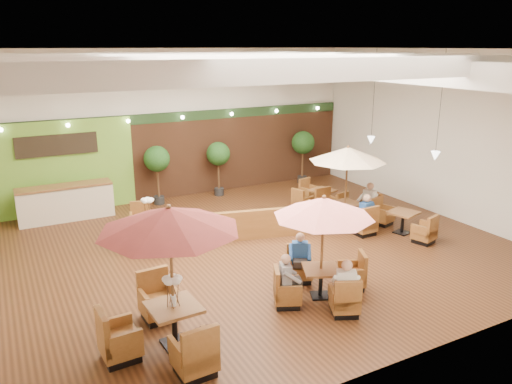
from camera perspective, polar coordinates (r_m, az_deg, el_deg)
room at (r=14.63m, az=-1.51°, el=8.71°), size 14.04×14.00×5.52m
service_counter at (r=17.68m, az=-20.91°, el=-1.15°), size 3.00×0.75×1.18m
booth_divider at (r=14.79m, az=-2.87°, el=-3.96°), size 6.33×1.69×0.90m
table_0 at (r=9.32m, az=-10.18°, el=-6.31°), size 2.73×2.82×2.86m
table_1 at (r=11.21m, az=7.65°, el=-4.11°), size 2.57×2.57×2.46m
table_2 at (r=15.92m, az=10.34°, el=2.32°), size 2.56×2.56×2.62m
table_3 at (r=15.02m, az=-12.13°, el=-3.81°), size 1.02×2.59×1.51m
table_4 at (r=16.04m, az=16.40°, el=-3.40°), size 0.98×2.48×0.88m
table_5 at (r=17.79m, az=6.93°, el=-0.95°), size 1.66×2.38×0.85m
topiary_0 at (r=18.23m, az=-11.26°, el=3.48°), size 0.93×0.93×2.16m
topiary_1 at (r=19.04m, az=-4.33°, el=4.14°), size 0.90×0.90×2.09m
topiary_2 at (r=20.82m, az=5.39°, el=5.41°), size 0.95×0.95×2.20m
diner_0 at (r=10.92m, az=10.22°, el=-10.04°), size 0.47×0.46×0.83m
diner_1 at (r=12.24m, az=5.04°, el=-6.92°), size 0.45×0.43×0.79m
diner_2 at (r=11.12m, az=3.65°, el=-9.42°), size 0.39×0.43×0.78m
diner_3 at (r=15.49m, az=12.32°, el=-2.08°), size 0.45×0.39×0.84m
diner_4 at (r=16.78m, az=12.74°, el=-0.69°), size 0.37×0.43×0.83m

